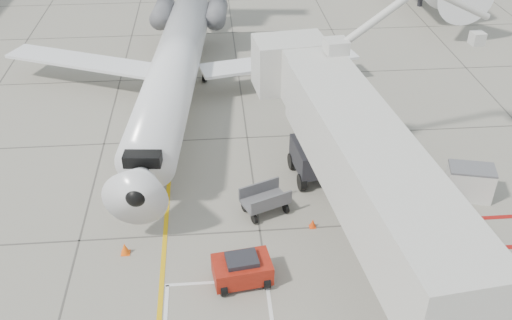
{
  "coord_description": "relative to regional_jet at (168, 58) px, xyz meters",
  "views": [
    {
      "loc": [
        -1.81,
        -15.41,
        16.98
      ],
      "look_at": [
        0.0,
        6.0,
        2.5
      ],
      "focal_mm": 40.0,
      "sensor_mm": 36.0,
      "label": 1
    }
  ],
  "objects": [
    {
      "name": "ground_plane",
      "position": [
        4.24,
        -14.44,
        -3.94
      ],
      "size": [
        260.0,
        260.0,
        0.0
      ],
      "primitive_type": "plane",
      "color": "gray",
      "rests_on": "ground"
    },
    {
      "name": "regional_jet",
      "position": [
        0.0,
        0.0,
        0.0
      ],
      "size": [
        26.57,
        32.18,
        7.88
      ],
      "primitive_type": null,
      "rotation": [
        0.0,
        0.0,
        -0.09
      ],
      "color": "white",
      "rests_on": "ground_plane"
    },
    {
      "name": "jet_bridge",
      "position": [
        8.26,
        -12.73,
        0.07
      ],
      "size": [
        11.78,
        21.03,
        8.02
      ],
      "primitive_type": null,
      "rotation": [
        0.0,
        0.0,
        0.12
      ],
      "color": "silver",
      "rests_on": "ground_plane"
    },
    {
      "name": "pushback_tug",
      "position": [
        3.25,
        -13.43,
        -3.27
      ],
      "size": [
        2.48,
        1.74,
        1.34
      ],
      "primitive_type": null,
      "rotation": [
        0.0,
        0.0,
        0.14
      ],
      "color": "maroon",
      "rests_on": "ground_plane"
    },
    {
      "name": "baggage_cart",
      "position": [
        4.61,
        -9.1,
        -3.28
      ],
      "size": [
        2.45,
        2.03,
        1.33
      ],
      "primitive_type": null,
      "rotation": [
        0.0,
        0.0,
        0.39
      ],
      "color": "#535257",
      "rests_on": "ground_plane"
    },
    {
      "name": "ground_power_unit",
      "position": [
        14.48,
        -8.74,
        -3.1
      ],
      "size": [
        2.35,
        1.71,
        1.68
      ],
      "primitive_type": null,
      "rotation": [
        0.0,
        0.0,
        -0.24
      ],
      "color": "silver",
      "rests_on": "ground_plane"
    },
    {
      "name": "cone_nose",
      "position": [
        -1.63,
        -11.41,
        -3.67
      ],
      "size": [
        0.4,
        0.4,
        0.55
      ],
      "primitive_type": "cone",
      "color": "#FC590D",
      "rests_on": "ground_plane"
    },
    {
      "name": "cone_side",
      "position": [
        6.64,
        -10.38,
        -3.73
      ],
      "size": [
        0.31,
        0.31,
        0.43
      ],
      "primitive_type": "cone",
      "color": "#EE410C",
      "rests_on": "ground_plane"
    }
  ]
}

